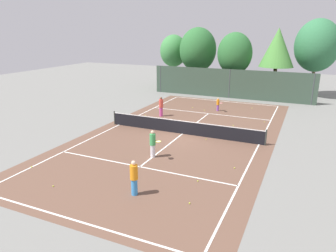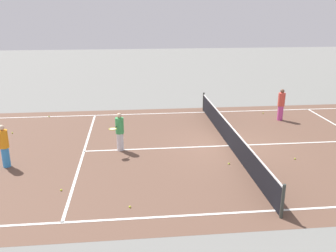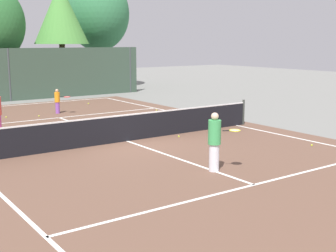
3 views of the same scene
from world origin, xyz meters
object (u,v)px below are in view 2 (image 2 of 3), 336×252
object	(u,v)px
tennis_ball_8	(12,133)
tennis_ball_11	(263,113)
tennis_ball_1	(130,207)
tennis_ball_10	(61,190)
tennis_ball_5	(295,159)
player_3	(281,104)
player_1	(120,131)
tennis_ball_9	(49,116)
tennis_ball_4	(229,164)
player_2	(4,146)

from	to	relation	value
tennis_ball_8	tennis_ball_11	size ratio (longest dim) A/B	1.00
tennis_ball_1	tennis_ball_10	size ratio (longest dim) A/B	1.00
tennis_ball_5	player_3	bearing A→B (deg)	164.09
player_1	tennis_ball_5	bearing A→B (deg)	76.15
tennis_ball_11	tennis_ball_8	bearing A→B (deg)	-80.96
player_1	player_3	world-z (taller)	player_3
tennis_ball_5	tennis_ball_9	xyz separation A→B (m)	(-7.24, -11.25, 0.00)
player_3	tennis_ball_8	bearing A→B (deg)	-86.60
player_3	tennis_ball_4	world-z (taller)	player_3
tennis_ball_8	tennis_ball_11	distance (m)	13.70
player_3	tennis_ball_4	xyz separation A→B (m)	(5.54, -4.33, -0.86)
player_2	tennis_ball_8	xyz separation A→B (m)	(-4.01, -0.97, -0.84)
player_3	tennis_ball_11	size ratio (longest dim) A/B	26.33
tennis_ball_4	tennis_ball_5	world-z (taller)	same
tennis_ball_1	tennis_ball_4	bearing A→B (deg)	126.35
player_2	tennis_ball_10	size ratio (longest dim) A/B	25.86
player_2	player_3	world-z (taller)	player_3
player_3	tennis_ball_5	bearing A→B (deg)	-15.91
player_2	tennis_ball_4	size ratio (longest dim) A/B	25.86
player_3	tennis_ball_8	world-z (taller)	player_3
tennis_ball_8	tennis_ball_11	xyz separation A→B (m)	(-2.15, 13.53, 0.00)
player_2	tennis_ball_9	distance (m)	6.80
tennis_ball_1	tennis_ball_9	distance (m)	11.27
tennis_ball_1	tennis_ball_9	size ratio (longest dim) A/B	1.00
tennis_ball_1	tennis_ball_8	xyz separation A→B (m)	(-7.60, -5.74, 0.00)
tennis_ball_1	tennis_ball_5	size ratio (longest dim) A/B	1.00
tennis_ball_4	tennis_ball_9	size ratio (longest dim) A/B	1.00
player_3	tennis_ball_4	bearing A→B (deg)	-38.02
tennis_ball_5	tennis_ball_10	world-z (taller)	same
tennis_ball_9	tennis_ball_11	distance (m)	12.32
tennis_ball_9	tennis_ball_10	bearing A→B (deg)	13.79
player_1	tennis_ball_1	bearing A→B (deg)	4.63
player_3	tennis_ball_11	distance (m)	1.64
player_2	tennis_ball_9	world-z (taller)	player_2
tennis_ball_4	tennis_ball_9	bearing A→B (deg)	-131.41
player_1	tennis_ball_10	bearing A→B (deg)	-28.68
player_1	player_2	world-z (taller)	player_2
tennis_ball_8	tennis_ball_10	bearing A→B (deg)	28.68
tennis_ball_5	tennis_ball_9	size ratio (longest dim) A/B	1.00
tennis_ball_9	player_2	bearing A→B (deg)	-2.07
player_1	tennis_ball_5	distance (m)	7.38
tennis_ball_4	tennis_ball_5	xyz separation A→B (m)	(-0.21, 2.81, 0.00)
player_3	tennis_ball_10	distance (m)	12.75
tennis_ball_9	tennis_ball_11	world-z (taller)	same
tennis_ball_4	tennis_ball_9	world-z (taller)	same
tennis_ball_5	tennis_ball_11	distance (m)	6.74
player_1	tennis_ball_1	distance (m)	4.93
tennis_ball_5	tennis_ball_9	bearing A→B (deg)	-122.75
tennis_ball_8	tennis_ball_1	bearing A→B (deg)	37.06
tennis_ball_1	tennis_ball_11	xyz separation A→B (m)	(-9.75, 7.79, 0.00)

